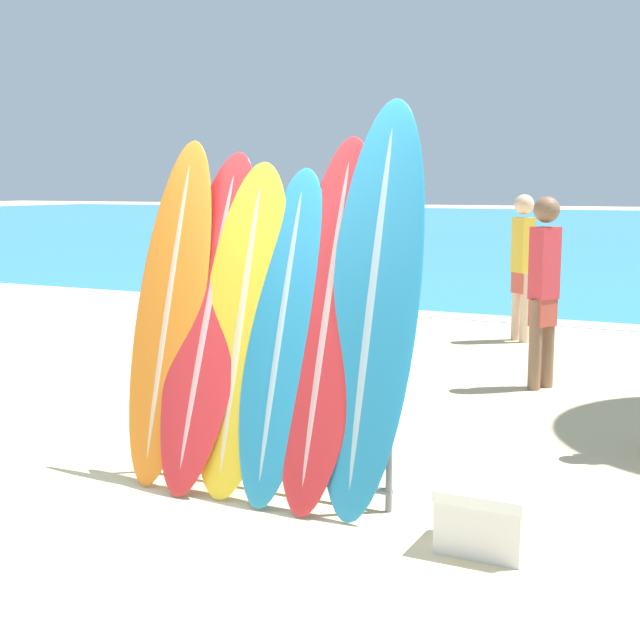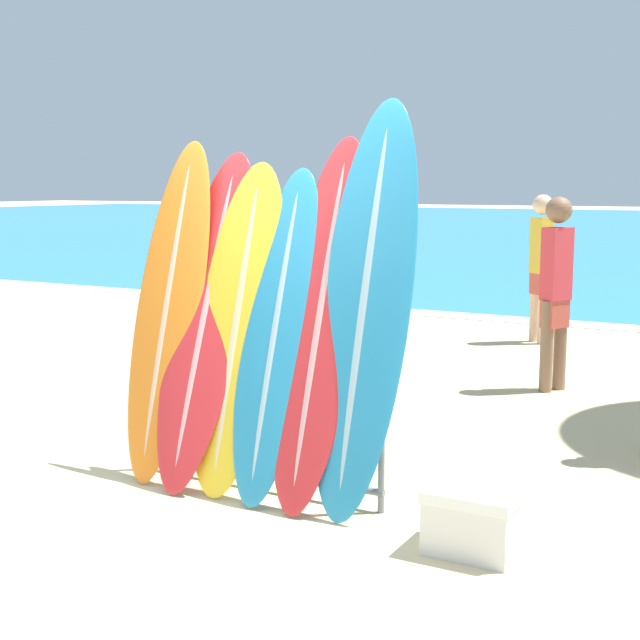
{
  "view_description": "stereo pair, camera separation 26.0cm",
  "coord_description": "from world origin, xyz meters",
  "views": [
    {
      "loc": [
        3.01,
        -3.99,
        1.92
      ],
      "look_at": [
        0.29,
        1.52,
        0.98
      ],
      "focal_mm": 50.0,
      "sensor_mm": 36.0,
      "label": 1
    },
    {
      "loc": [
        3.24,
        -3.87,
        1.92
      ],
      "look_at": [
        0.29,
        1.52,
        0.98
      ],
      "focal_mm": 50.0,
      "sensor_mm": 36.0,
      "label": 2
    }
  ],
  "objects": [
    {
      "name": "surfboard_slot_2",
      "position": [
        0.14,
        0.72,
        1.04
      ],
      "size": [
        0.6,
        0.67,
        2.07
      ],
      "color": "yellow",
      "rests_on": "ground_plane"
    },
    {
      "name": "surfboard_slot_1",
      "position": [
        -0.11,
        0.74,
        1.07
      ],
      "size": [
        0.56,
        0.85,
        2.14
      ],
      "color": "red",
      "rests_on": "ground_plane"
    },
    {
      "name": "surfboard_slot_0",
      "position": [
        -0.41,
        0.74,
        1.11
      ],
      "size": [
        0.52,
        0.71,
        2.22
      ],
      "color": "orange",
      "rests_on": "ground_plane"
    },
    {
      "name": "surfboard_slot_5",
      "position": [
        1.01,
        0.77,
        1.22
      ],
      "size": [
        0.58,
        0.76,
        2.44
      ],
      "color": "teal",
      "rests_on": "ground_plane"
    },
    {
      "name": "cooler_box",
      "position": [
        1.81,
        0.44,
        0.18
      ],
      "size": [
        0.48,
        0.39,
        0.35
      ],
      "color": "silver",
      "rests_on": "ground_plane"
    },
    {
      "name": "person_far_right",
      "position": [
        0.41,
        6.87,
        0.99
      ],
      "size": [
        0.31,
        0.3,
        1.81
      ],
      "rotation": [
        0.0,
        0.0,
        5.54
      ],
      "color": "beige",
      "rests_on": "ground_plane"
    },
    {
      "name": "person_mid_beach",
      "position": [
        -1.9,
        5.59,
        0.88
      ],
      "size": [
        0.22,
        0.26,
        1.6
      ],
      "rotation": [
        0.0,
        0.0,
        4.99
      ],
      "color": "tan",
      "rests_on": "ground_plane"
    },
    {
      "name": "person_far_left",
      "position": [
        1.22,
        4.38,
        0.99
      ],
      "size": [
        0.27,
        0.31,
        1.81
      ],
      "rotation": [
        0.0,
        0.0,
        1.1
      ],
      "color": "#846047",
      "rests_on": "ground_plane"
    },
    {
      "name": "surfboard_slot_4",
      "position": [
        0.72,
        0.75,
        1.11
      ],
      "size": [
        0.52,
        0.8,
        2.23
      ],
      "color": "red",
      "rests_on": "ground_plane"
    },
    {
      "name": "surfboard_slot_3",
      "position": [
        0.44,
        0.71,
        1.02
      ],
      "size": [
        0.5,
        0.73,
        2.04
      ],
      "color": "teal",
      "rests_on": "ground_plane"
    },
    {
      "name": "surfboard_rack",
      "position": [
        0.29,
        0.72,
        0.51
      ],
      "size": [
        1.74,
        0.04,
        0.96
      ],
      "color": "slate",
      "rests_on": "ground_plane"
    },
    {
      "name": "ground_plane",
      "position": [
        0.0,
        0.0,
        0.0
      ],
      "size": [
        160.0,
        160.0,
        0.0
      ],
      "primitive_type": "plane",
      "color": "beige"
    }
  ]
}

